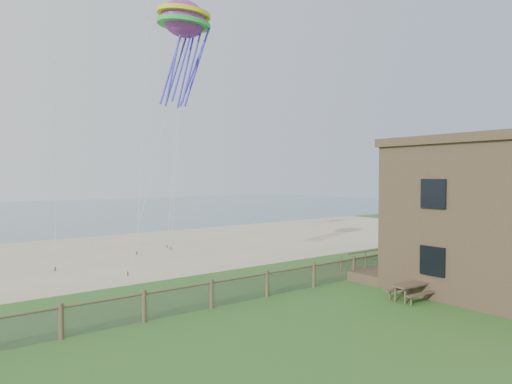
% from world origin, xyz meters
% --- Properties ---
extents(ground, '(160.00, 160.00, 0.00)m').
position_xyz_m(ground, '(0.00, 0.00, 0.00)').
color(ground, '#2B6221').
rests_on(ground, ground).
extents(sand_beach, '(72.00, 20.00, 0.02)m').
position_xyz_m(sand_beach, '(0.00, 22.00, 0.00)').
color(sand_beach, tan).
rests_on(sand_beach, ground).
extents(ocean, '(160.00, 68.00, 0.02)m').
position_xyz_m(ocean, '(0.00, 66.00, 0.00)').
color(ocean, slate).
rests_on(ocean, ground).
extents(chainlink_fence, '(36.20, 0.20, 1.25)m').
position_xyz_m(chainlink_fence, '(0.00, 6.00, 0.55)').
color(chainlink_fence, '#483728').
rests_on(chainlink_fence, ground).
extents(motel_deck, '(15.00, 2.00, 0.50)m').
position_xyz_m(motel_deck, '(13.00, 5.00, 0.25)').
color(motel_deck, brown).
rests_on(motel_deck, ground).
extents(picnic_table, '(1.99, 1.56, 0.80)m').
position_xyz_m(picnic_table, '(4.80, 1.63, 0.40)').
color(picnic_table, brown).
rests_on(picnic_table, ground).
extents(octopus_kite, '(3.45, 2.86, 6.13)m').
position_xyz_m(octopus_kite, '(-1.41, 11.17, 12.21)').
color(octopus_kite, red).
extents(kite_red, '(1.76, 1.64, 2.02)m').
position_xyz_m(kite_red, '(1.64, 16.84, 15.37)').
color(kite_red, '#BF4A21').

